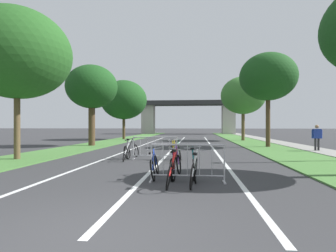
{
  "coord_description": "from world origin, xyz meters",
  "views": [
    {
      "loc": [
        1.52,
        -3.48,
        1.55
      ],
      "look_at": [
        -1.0,
        20.93,
        1.53
      ],
      "focal_mm": 28.83,
      "sensor_mm": 36.0,
      "label": 1
    }
  ],
  "objects_px": {
    "bicycle_blue_0": "(154,166)",
    "bicycle_red_2": "(172,171)",
    "bicycle_teal_5": "(194,166)",
    "bicycle_white_4": "(194,171)",
    "tree_left_oak_near": "(124,100)",
    "tree_right_maple_mid": "(243,95)",
    "bicycle_purple_8": "(176,166)",
    "crowd_barrier_second": "(155,148)",
    "bicycle_green_1": "(180,151)",
    "crowd_barrier_nearest": "(187,163)",
    "bicycle_silver_6": "(127,152)",
    "bicycle_black_7": "(131,150)",
    "pedestrian_pushing_bike": "(317,135)",
    "tree_left_pine_near": "(17,54)",
    "tree_left_cypress_far": "(92,87)",
    "tree_right_oak_mid": "(268,77)",
    "bicycle_yellow_3": "(174,152)"
  },
  "relations": [
    {
      "from": "tree_left_oak_near",
      "to": "crowd_barrier_nearest",
      "type": "height_order",
      "value": "tree_left_oak_near"
    },
    {
      "from": "bicycle_red_2",
      "to": "bicycle_teal_5",
      "type": "height_order",
      "value": "bicycle_red_2"
    },
    {
      "from": "crowd_barrier_nearest",
      "to": "pedestrian_pushing_bike",
      "type": "height_order",
      "value": "pedestrian_pushing_bike"
    },
    {
      "from": "bicycle_yellow_3",
      "to": "bicycle_white_4",
      "type": "bearing_deg",
      "value": 89.22
    },
    {
      "from": "tree_left_pine_near",
      "to": "bicycle_white_4",
      "type": "bearing_deg",
      "value": -28.69
    },
    {
      "from": "bicycle_teal_5",
      "to": "bicycle_purple_8",
      "type": "distance_m",
      "value": 0.59
    },
    {
      "from": "bicycle_teal_5",
      "to": "bicycle_white_4",
      "type": "bearing_deg",
      "value": -90.5
    },
    {
      "from": "bicycle_white_4",
      "to": "bicycle_yellow_3",
      "type": "bearing_deg",
      "value": 104.97
    },
    {
      "from": "bicycle_red_2",
      "to": "tree_left_cypress_far",
      "type": "bearing_deg",
      "value": 120.4
    },
    {
      "from": "crowd_barrier_second",
      "to": "pedestrian_pushing_bike",
      "type": "xyz_separation_m",
      "value": [
        9.08,
        4.68,
        0.47
      ]
    },
    {
      "from": "tree_left_cypress_far",
      "to": "bicycle_blue_0",
      "type": "relative_size",
      "value": 3.68
    },
    {
      "from": "bicycle_teal_5",
      "to": "bicycle_silver_6",
      "type": "height_order",
      "value": "bicycle_silver_6"
    },
    {
      "from": "tree_right_maple_mid",
      "to": "bicycle_yellow_3",
      "type": "distance_m",
      "value": 18.1
    },
    {
      "from": "bicycle_blue_0",
      "to": "bicycle_green_1",
      "type": "distance_m",
      "value": 4.72
    },
    {
      "from": "tree_right_maple_mid",
      "to": "crowd_barrier_second",
      "type": "height_order",
      "value": "tree_right_maple_mid"
    },
    {
      "from": "bicycle_green_1",
      "to": "crowd_barrier_second",
      "type": "bearing_deg",
      "value": -162.2
    },
    {
      "from": "tree_left_pine_near",
      "to": "tree_right_maple_mid",
      "type": "height_order",
      "value": "tree_left_pine_near"
    },
    {
      "from": "tree_left_cypress_far",
      "to": "tree_right_oak_mid",
      "type": "distance_m",
      "value": 13.1
    },
    {
      "from": "bicycle_blue_0",
      "to": "bicycle_red_2",
      "type": "distance_m",
      "value": 1.19
    },
    {
      "from": "bicycle_white_4",
      "to": "bicycle_black_7",
      "type": "distance_m",
      "value": 6.47
    },
    {
      "from": "tree_right_maple_mid",
      "to": "bicycle_teal_5",
      "type": "distance_m",
      "value": 21.65
    },
    {
      "from": "bicycle_green_1",
      "to": "bicycle_silver_6",
      "type": "height_order",
      "value": "bicycle_silver_6"
    },
    {
      "from": "bicycle_red_2",
      "to": "bicycle_purple_8",
      "type": "height_order",
      "value": "bicycle_purple_8"
    },
    {
      "from": "bicycle_black_7",
      "to": "crowd_barrier_nearest",
      "type": "bearing_deg",
      "value": -51.06
    },
    {
      "from": "bicycle_red_2",
      "to": "bicycle_yellow_3",
      "type": "xyz_separation_m",
      "value": [
        -0.33,
        4.93,
        -0.01
      ]
    },
    {
      "from": "tree_right_maple_mid",
      "to": "crowd_barrier_nearest",
      "type": "height_order",
      "value": "tree_right_maple_mid"
    },
    {
      "from": "bicycle_silver_6",
      "to": "bicycle_green_1",
      "type": "bearing_deg",
      "value": 12.25
    },
    {
      "from": "tree_right_oak_mid",
      "to": "bicycle_teal_5",
      "type": "bearing_deg",
      "value": -113.16
    },
    {
      "from": "tree_right_maple_mid",
      "to": "crowd_barrier_nearest",
      "type": "xyz_separation_m",
      "value": [
        -5.09,
        -21.01,
        -4.17
      ]
    },
    {
      "from": "tree_left_oak_near",
      "to": "bicycle_yellow_3",
      "type": "height_order",
      "value": "tree_left_oak_near"
    },
    {
      "from": "tree_left_cypress_far",
      "to": "crowd_barrier_nearest",
      "type": "height_order",
      "value": "tree_left_cypress_far"
    },
    {
      "from": "tree_left_oak_near",
      "to": "tree_left_cypress_far",
      "type": "bearing_deg",
      "value": -89.09
    },
    {
      "from": "crowd_barrier_second",
      "to": "bicycle_purple_8",
      "type": "xyz_separation_m",
      "value": [
        1.27,
        -4.21,
        -0.16
      ]
    },
    {
      "from": "bicycle_yellow_3",
      "to": "bicycle_purple_8",
      "type": "distance_m",
      "value": 3.86
    },
    {
      "from": "tree_left_cypress_far",
      "to": "bicycle_green_1",
      "type": "height_order",
      "value": "tree_left_cypress_far"
    },
    {
      "from": "bicycle_black_7",
      "to": "bicycle_silver_6",
      "type": "bearing_deg",
      "value": -79.66
    },
    {
      "from": "bicycle_teal_5",
      "to": "bicycle_purple_8",
      "type": "xyz_separation_m",
      "value": [
        -0.55,
        0.22,
        -0.02
      ]
    },
    {
      "from": "bicycle_blue_0",
      "to": "pedestrian_pushing_bike",
      "type": "xyz_separation_m",
      "value": [
        8.44,
        8.95,
        0.63
      ]
    },
    {
      "from": "tree_left_oak_near",
      "to": "tree_right_maple_mid",
      "type": "height_order",
      "value": "tree_left_oak_near"
    },
    {
      "from": "tree_left_oak_near",
      "to": "bicycle_yellow_3",
      "type": "bearing_deg",
      "value": -68.2
    },
    {
      "from": "tree_left_oak_near",
      "to": "bicycle_purple_8",
      "type": "bearing_deg",
      "value": -70.94
    },
    {
      "from": "tree_left_pine_near",
      "to": "tree_left_cypress_far",
      "type": "bearing_deg",
      "value": 89.01
    },
    {
      "from": "crowd_barrier_nearest",
      "to": "bicycle_purple_8",
      "type": "relative_size",
      "value": 1.24
    },
    {
      "from": "tree_left_cypress_far",
      "to": "bicycle_blue_0",
      "type": "distance_m",
      "value": 14.28
    },
    {
      "from": "bicycle_silver_6",
      "to": "tree_right_maple_mid",
      "type": "bearing_deg",
      "value": 58.02
    },
    {
      "from": "bicycle_green_1",
      "to": "crowd_barrier_nearest",
      "type": "bearing_deg",
      "value": -87.51
    },
    {
      "from": "bicycle_green_1",
      "to": "bicycle_black_7",
      "type": "height_order",
      "value": "bicycle_black_7"
    },
    {
      "from": "tree_right_oak_mid",
      "to": "bicycle_silver_6",
      "type": "relative_size",
      "value": 3.98
    },
    {
      "from": "tree_right_oak_mid",
      "to": "pedestrian_pushing_bike",
      "type": "relative_size",
      "value": 4.22
    },
    {
      "from": "tree_right_oak_mid",
      "to": "bicycle_red_2",
      "type": "xyz_separation_m",
      "value": [
        -5.79,
        -13.05,
        -4.67
      ]
    }
  ]
}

